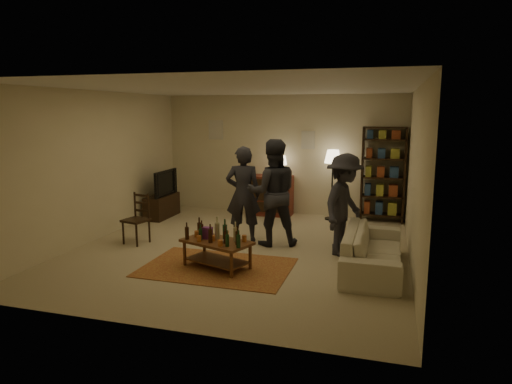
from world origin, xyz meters
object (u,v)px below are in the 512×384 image
at_px(tv_stand, 162,200).
at_px(sofa, 373,250).
at_px(person_left, 243,194).
at_px(person_right, 273,193).
at_px(person_by_sofa, 344,205).
at_px(bookshelf, 383,174).
at_px(dresser, 270,194).
at_px(floor_lamp, 333,161).
at_px(coffee_table, 217,243).
at_px(dining_chair, 138,217).

height_order(tv_stand, sofa, tv_stand).
xyz_separation_m(sofa, person_left, (-2.33, 0.93, 0.56)).
height_order(person_right, person_by_sofa, person_right).
relative_size(bookshelf, person_left, 1.17).
height_order(dresser, floor_lamp, floor_lamp).
relative_size(bookshelf, person_right, 1.08).
relative_size(tv_stand, person_right, 0.57).
xyz_separation_m(dresser, sofa, (2.39, -3.11, -0.17)).
distance_m(dresser, bookshelf, 2.50).
relative_size(coffee_table, dining_chair, 1.28).
distance_m(dresser, sofa, 3.93).
bearing_deg(person_right, person_left, -28.63).
bearing_deg(floor_lamp, person_right, -109.12).
distance_m(dining_chair, tv_stand, 2.00).
height_order(dining_chair, dresser, dresser).
relative_size(coffee_table, tv_stand, 1.10).
xyz_separation_m(dresser, bookshelf, (2.44, 0.07, 0.56)).
bearing_deg(dresser, person_by_sofa, -52.91).
relative_size(person_left, person_by_sofa, 1.03).
relative_size(coffee_table, floor_lamp, 0.77).
distance_m(person_left, person_right, 0.58).
relative_size(dining_chair, person_by_sofa, 0.55).
bearing_deg(dining_chair, coffee_table, -12.28).
height_order(dining_chair, tv_stand, tv_stand).
xyz_separation_m(dresser, person_by_sofa, (1.89, -2.50, 0.36)).
height_order(bookshelf, floor_lamp, bookshelf).
relative_size(coffee_table, bookshelf, 0.58).
distance_m(tv_stand, person_left, 2.69).
bearing_deg(coffee_table, floor_lamp, 70.94).
xyz_separation_m(coffee_table, person_by_sofa, (1.75, 1.19, 0.45)).
distance_m(coffee_table, bookshelf, 4.46).
relative_size(dresser, person_by_sofa, 0.81).
height_order(dresser, person_left, person_left).
xyz_separation_m(dining_chair, sofa, (4.09, -0.28, -0.17)).
relative_size(dining_chair, person_left, 0.53).
xyz_separation_m(floor_lamp, person_left, (-1.33, -2.12, -0.42)).
bearing_deg(person_right, dining_chair, -6.59).
height_order(bookshelf, person_right, bookshelf).
xyz_separation_m(coffee_table, person_right, (0.49, 1.43, 0.54)).
distance_m(tv_stand, dresser, 2.43).
distance_m(coffee_table, person_left, 1.59).
bearing_deg(person_right, person_by_sofa, 148.86).
distance_m(floor_lamp, sofa, 3.35).
bearing_deg(person_left, person_right, 157.79).
distance_m(coffee_table, person_by_sofa, 2.17).
bearing_deg(bookshelf, dresser, -178.43).
bearing_deg(floor_lamp, tv_stand, -166.88).
bearing_deg(floor_lamp, dining_chair, -138.16).
bearing_deg(person_by_sofa, coffee_table, 141.75).
relative_size(sofa, person_by_sofa, 1.25).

